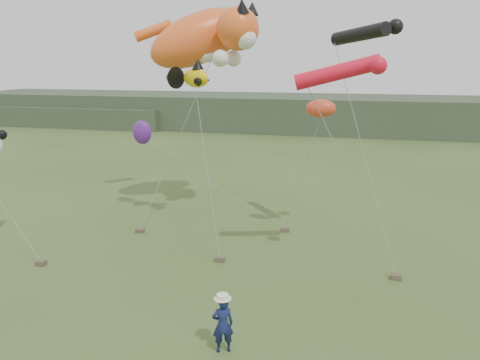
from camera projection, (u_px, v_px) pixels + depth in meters
The scene contains 8 objects.
ground at pixel (178, 320), 14.85m from camera, with size 120.00×120.00×0.00m, color #385123.
headland at pixel (286, 113), 57.19m from camera, with size 90.00×13.00×4.00m.
festival_attendant at pixel (223, 325), 13.06m from camera, with size 0.61×0.40×1.67m, color #131D49.
sandbag_anchors at pixel (214, 250), 20.15m from camera, with size 14.21×6.46×0.19m.
cat_kite at pixel (208, 37), 23.20m from camera, with size 7.21×5.29×4.26m.
fish_kite at pixel (187, 77), 21.28m from camera, with size 2.77×1.83×1.33m.
tube_kites at pixel (356, 51), 17.55m from camera, with size 3.88×5.31×2.63m.
misc_kites at pixel (217, 122), 22.45m from camera, with size 10.52×2.63×2.64m.
Camera 1 is at (5.09, -12.46, 7.95)m, focal length 35.00 mm.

